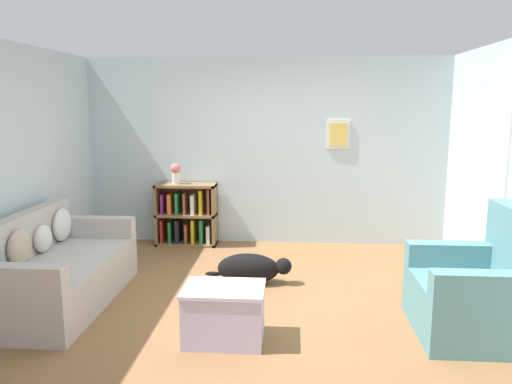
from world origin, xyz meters
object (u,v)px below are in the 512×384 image
at_px(coffee_table, 224,312).
at_px(dog, 251,268).
at_px(couch, 54,272).
at_px(bookshelf, 187,216).
at_px(vase, 176,172).
at_px(recliner_chair, 479,292).

bearing_deg(coffee_table, dog, 85.37).
xyz_separation_m(couch, coffee_table, (1.79, -0.67, -0.08)).
xyz_separation_m(bookshelf, dog, (1.03, -1.51, -0.24)).
relative_size(couch, vase, 6.59).
height_order(recliner_chair, dog, recliner_chair).
height_order(recliner_chair, coffee_table, recliner_chair).
relative_size(coffee_table, vase, 2.34).
height_order(bookshelf, vase, vase).
xyz_separation_m(couch, bookshelf, (0.87, 2.20, 0.09)).
height_order(bookshelf, dog, bookshelf).
bearing_deg(recliner_chair, coffee_table, -172.29).
height_order(recliner_chair, vase, vase).
bearing_deg(recliner_chair, vase, 141.42).
bearing_deg(vase, dog, -51.98).
distance_m(recliner_chair, vase, 4.17).
distance_m(bookshelf, vase, 0.63).
distance_m(coffee_table, vase, 3.15).
xyz_separation_m(couch, vase, (0.73, 2.19, 0.70)).
bearing_deg(dog, bookshelf, 124.15).
height_order(couch, recliner_chair, recliner_chair).
distance_m(bookshelf, coffee_table, 3.03).
height_order(coffee_table, dog, coffee_table).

